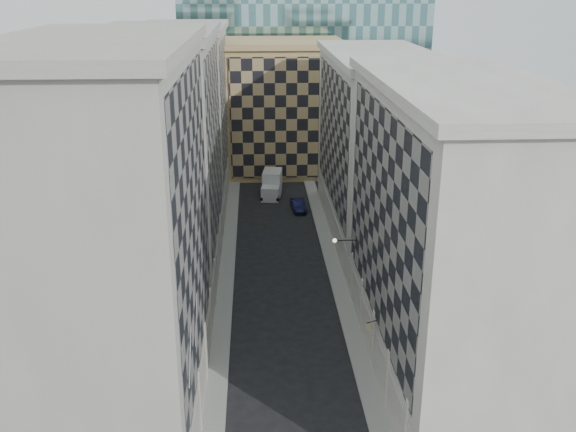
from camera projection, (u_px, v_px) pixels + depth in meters
name	position (u px, v px, depth m)	size (l,w,h in m)	color
sidewalk_west	(226.00, 278.00, 60.62)	(1.50, 100.00, 0.15)	gray
sidewalk_east	(336.00, 276.00, 61.15)	(1.50, 100.00, 0.15)	gray
bldg_left_a	(114.00, 241.00, 38.49)	(10.80, 22.80, 23.70)	#A19D91
bldg_left_b	(162.00, 156.00, 59.30)	(10.80, 22.80, 22.70)	#9C9991
bldg_left_c	(186.00, 115.00, 80.11)	(10.80, 22.80, 21.70)	#A19D91
bldg_right_a	(449.00, 233.00, 43.84)	(10.80, 26.80, 20.70)	#B5AFA6
bldg_right_b	(377.00, 145.00, 69.33)	(10.80, 28.80, 19.70)	#B5AFA6
tan_block	(284.00, 106.00, 93.32)	(16.80, 14.80, 18.80)	tan
flagpoles_left	(193.00, 337.00, 35.36)	(0.10, 6.33, 2.33)	gray
bracket_lamp	(337.00, 240.00, 53.37)	(1.98, 0.36, 0.36)	black
box_truck	(272.00, 185.00, 84.09)	(3.04, 6.00, 3.16)	silver
dark_car	(298.00, 205.00, 78.71)	(1.47, 4.20, 1.38)	#0E1034
shop_sign	(369.00, 326.00, 44.72)	(0.75, 0.66, 0.78)	black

